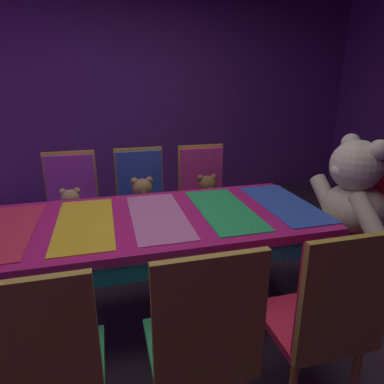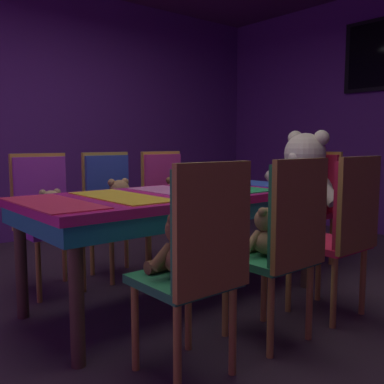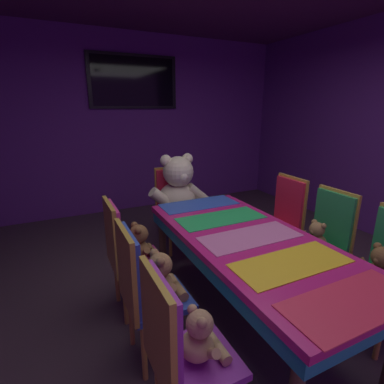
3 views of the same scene
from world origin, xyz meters
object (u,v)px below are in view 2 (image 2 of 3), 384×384
Objects in this scene: teddy_left_1 at (120,202)px; chair_right_1 at (287,234)px; banquet_table at (177,205)px; chair_right_2 at (346,222)px; chair_right_0 at (201,252)px; teddy_right_0 at (180,248)px; teddy_left_0 at (52,212)px; teddy_right_1 at (266,234)px; throne_chair at (315,196)px; chair_left_2 at (166,195)px; king_teddy_bear at (303,178)px; chair_left_0 at (44,207)px; chair_left_1 at (111,200)px; teddy_left_2 at (176,197)px.

teddy_left_1 is 0.35× the size of chair_right_1.
chair_right_2 is at bearing 33.43° from banquet_table.
chair_right_0 is 3.15× the size of teddy_right_0.
chair_right_0 is (1.58, 0.02, 0.02)m from teddy_left_0.
teddy_left_0 is (-0.71, -0.57, -0.07)m from banquet_table.
teddy_right_1 is 0.29× the size of throne_chair.
teddy_left_0 is at bearing 35.83° from chair_right_2.
teddy_right_1 is (0.01, 0.58, -0.01)m from teddy_right_0.
chair_left_2 is at bearing 103.87° from teddy_left_1.
chair_left_0 is at bearing -23.79° from king_teddy_bear.
chair_right_1 is (1.74, 0.04, 0.00)m from chair_left_1.
chair_right_2 is at bearing 1.51° from teddy_left_2.
teddy_left_2 is 1.59m from chair_right_2.
throne_chair is (-0.87, 2.09, 0.00)m from chair_right_0.
teddy_left_1 is at bearing -18.70° from chair_right_0.
throne_chair reaches higher than teddy_left_0.
banquet_table is at bearing 2.24° from teddy_right_1.
teddy_left_0 is 0.30× the size of throne_chair.
chair_left_2 is (0.00, 1.11, 0.00)m from chair_left_0.
throne_chair is at bearing 65.25° from teddy_left_1.
chair_right_1 is at bearing 1.31° from chair_left_1.
teddy_left_1 is (-0.72, -0.01, -0.06)m from banquet_table.
chair_right_0 is (1.72, 0.02, 0.00)m from chair_left_0.
chair_right_1 is (1.58, -0.51, 0.00)m from teddy_left_2.
teddy_right_0 is (1.44, 0.02, 0.01)m from teddy_left_0.
chair_left_0 is 1.00× the size of chair_left_1.
throne_chair is at bearing 49.69° from chair_left_2.
chair_right_0 is 1.00× the size of throne_chair.
chair_left_1 is at bearing 1.43° from teddy_right_1.
throne_chair is (-0.88, 1.51, 0.00)m from chair_right_1.
chair_right_2 reaches higher than teddy_left_1.
chair_left_0 is 2.87× the size of teddy_left_1.
chair_left_0 is 2.08m from chair_right_2.
teddy_left_2 is 1.10m from king_teddy_bear.
teddy_left_1 reaches higher than teddy_right_0.
king_teddy_bear reaches higher than throne_chair.
throne_chair is at bearing -64.11° from teddy_right_1.
banquet_table is 6.84× the size of teddy_left_0.
chair_left_0 is 0.56m from chair_left_1.
chair_right_2 is at bearing 18.76° from chair_left_1.
chair_right_1 and throne_chair have the same top height.
teddy_left_1 is 0.35× the size of throne_chair.
chair_left_1 and chair_right_1 have the same top height.
chair_right_1 is (1.73, 0.60, 0.00)m from chair_left_0.
teddy_left_1 is 0.46× the size of king_teddy_bear.
teddy_left_1 is 1.59m from chair_right_1.
chair_left_1 reaches higher than teddy_left_0.
chair_left_0 is 0.14m from teddy_left_0.
king_teddy_bear is at bearing 90.00° from banquet_table.
teddy_left_0 is 2.23m from throne_chair.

